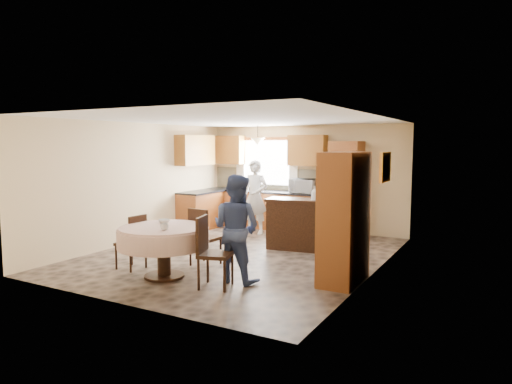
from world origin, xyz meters
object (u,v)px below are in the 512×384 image
object	(u,v)px
oven_tower	(346,189)
cupboard	(344,218)
person_sink	(255,197)
sideboard	(300,226)
chair_back	(202,234)
dining_table	(164,238)
chair_right	(210,248)
chair_left	(134,239)
person_dining	(236,228)

from	to	relation	value
oven_tower	cupboard	xyz separation A→B (m)	(1.07, -3.39, -0.09)
person_sink	sideboard	bearing A→B (deg)	-34.16
sideboard	cupboard	bearing A→B (deg)	-57.74
sideboard	chair_back	xyz separation A→B (m)	(-0.96, -1.92, 0.08)
oven_tower	chair_back	bearing A→B (deg)	-109.69
oven_tower	cupboard	bearing A→B (deg)	-72.46
oven_tower	sideboard	bearing A→B (deg)	-101.35
oven_tower	sideboard	distance (m)	1.87
oven_tower	dining_table	world-z (taller)	oven_tower
cupboard	chair_right	size ratio (longest dim) A/B	1.89
cupboard	person_sink	bearing A→B (deg)	138.57
chair_right	cupboard	bearing A→B (deg)	-69.76
sideboard	dining_table	distance (m)	2.97
oven_tower	person_sink	xyz separation A→B (m)	(-1.90, -0.76, -0.21)
oven_tower	chair_back	distance (m)	3.92
sideboard	person_sink	xyz separation A→B (m)	(-1.55, 0.97, 0.38)
sideboard	chair_left	world-z (taller)	sideboard
oven_tower	person_dining	bearing A→B (deg)	-94.85
chair_right	person_sink	xyz separation A→B (m)	(-1.37, 3.78, 0.28)
sideboard	chair_back	world-z (taller)	chair_back
oven_tower	chair_left	size ratio (longest dim) A/B	2.34
chair_right	person_sink	distance (m)	4.03
chair_left	person_dining	bearing A→B (deg)	101.22
sideboard	person_dining	size ratio (longest dim) A/B	0.81
chair_left	chair_back	world-z (taller)	chair_back
dining_table	person_dining	distance (m)	1.16
person_sink	chair_right	bearing A→B (deg)	-72.19
cupboard	person_dining	world-z (taller)	cupboard
sideboard	chair_left	xyz separation A→B (m)	(-1.82, -2.64, 0.03)
oven_tower	person_sink	bearing A→B (deg)	-158.10
dining_table	person_dining	xyz separation A→B (m)	(1.08, 0.37, 0.19)
cupboard	person_sink	xyz separation A→B (m)	(-2.97, 2.62, -0.13)
chair_back	person_sink	bearing A→B (deg)	-75.32
cupboard	dining_table	bearing A→B (deg)	-156.09
person_sink	person_dining	bearing A→B (deg)	-67.28
chair_left	person_dining	xyz separation A→B (m)	(1.82, 0.26, 0.31)
chair_right	sideboard	bearing A→B (deg)	-19.30
chair_back	chair_right	xyz separation A→B (m)	(0.77, -0.89, 0.02)
oven_tower	dining_table	size ratio (longest dim) A/B	1.52
sideboard	dining_table	world-z (taller)	sideboard
sideboard	cupboard	world-z (taller)	cupboard
cupboard	person_dining	xyz separation A→B (m)	(-1.42, -0.74, -0.17)
chair_right	person_dining	bearing A→B (deg)	-39.42
sideboard	chair_right	size ratio (longest dim) A/B	1.27
oven_tower	dining_table	bearing A→B (deg)	-107.69
chair_left	person_sink	world-z (taller)	person_sink
sideboard	cupboard	distance (m)	2.23
oven_tower	chair_back	xyz separation A→B (m)	(-1.31, -3.65, -0.52)
chair_left	chair_back	distance (m)	1.13
chair_left	sideboard	bearing A→B (deg)	148.64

